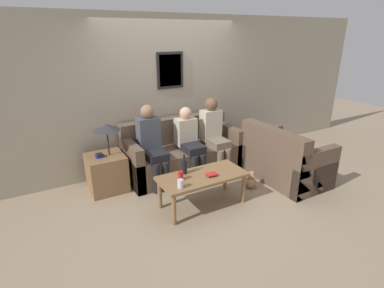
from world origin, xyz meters
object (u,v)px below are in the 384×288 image
drinking_glass (180,184)px  wine_bottle (184,166)px  couch_main (182,154)px  person_left (152,142)px  person_right (214,131)px  coffee_table (202,179)px  couch_side (284,161)px  person_middle (189,140)px  teddy_bear (251,181)px

drinking_glass → wine_bottle: bearing=55.3°
couch_main → person_left: person_left is taller
person_right → coffee_table: bearing=-130.4°
wine_bottle → person_right: size_ratio=0.22×
couch_side → wine_bottle: (-1.77, 0.13, 0.25)m
couch_side → person_left: size_ratio=1.04×
person_left → person_right: (1.14, -0.03, 0.01)m
couch_main → person_right: 0.67m
couch_side → wine_bottle: bearing=85.8°
drinking_glass → person_middle: (0.73, 1.10, 0.12)m
couch_side → person_right: 1.25m
couch_side → person_middle: bearing=55.2°
wine_bottle → teddy_bear: wine_bottle is taller
wine_bottle → person_left: person_left is taller
coffee_table → drinking_glass: bearing=-158.1°
teddy_bear → couch_side: bearing=-1.7°
drinking_glass → person_middle: 1.32m
couch_side → drinking_glass: size_ratio=11.63×
couch_side → teddy_bear: (-0.66, 0.02, -0.21)m
wine_bottle → person_left: bearing=100.8°
couch_side → person_left: bearing=64.2°
coffee_table → person_middle: 1.00m
coffee_table → drinking_glass: drinking_glass is taller
coffee_table → person_left: (-0.34, 0.97, 0.29)m
person_middle → person_right: size_ratio=0.92×
couch_main → person_right: bearing=-18.7°
drinking_glass → person_right: 1.67m
couch_main → teddy_bear: bearing=-58.5°
person_left → couch_side: bearing=-25.8°
wine_bottle → person_left: 0.82m
couch_main → coffee_table: bearing=-103.6°
teddy_bear → person_right: bearing=97.8°
coffee_table → person_left: bearing=109.6°
couch_side → person_middle: size_ratio=1.14×
couch_side → coffee_table: size_ratio=1.09×
person_middle → person_right: 0.50m
person_right → drinking_glass: bearing=-137.8°
person_middle → couch_side: bearing=-34.8°
person_left → person_right: person_left is taller
couch_main → wine_bottle: (-0.46, -0.95, 0.25)m
person_left → person_middle: size_ratio=1.09×
couch_side → person_left: person_left is taller
couch_side → teddy_bear: bearing=88.3°
couch_main → couch_side: (1.31, -1.08, 0.00)m
drinking_glass → person_left: 1.15m
person_left → teddy_bear: 1.66m
coffee_table → person_right: person_right is taller
couch_main → wine_bottle: couch_main is taller
person_left → person_middle: (0.65, -0.04, -0.05)m
couch_side → person_right: (-0.78, 0.90, 0.37)m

